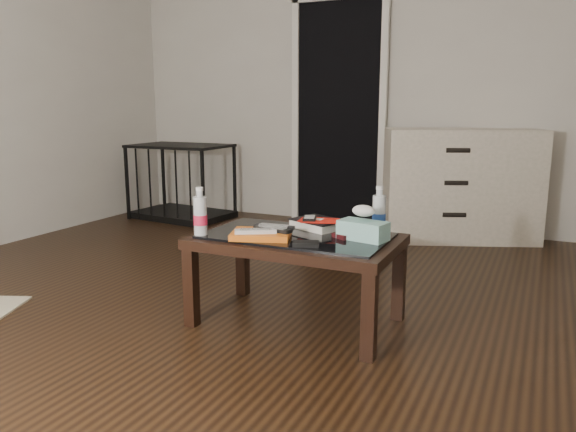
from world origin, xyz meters
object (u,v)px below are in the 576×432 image
pet_crate (182,194)px  tissue_box (363,230)px  dresser (461,185)px  textbook (318,224)px  coffee_table (297,247)px  water_bottle_right (379,210)px  water_bottle_left (200,211)px

pet_crate → tissue_box: 3.12m
dresser → textbook: (-0.43, -2.03, 0.03)m
coffee_table → pet_crate: size_ratio=1.04×
dresser → textbook: 2.07m
coffee_table → dresser: bearing=77.9°
coffee_table → water_bottle_right: water_bottle_right is taller
coffee_table → water_bottle_left: water_bottle_left is taller
coffee_table → water_bottle_right: 0.45m
textbook → water_bottle_right: 0.33m
dresser → coffee_table: bearing=-123.5°
dresser → tissue_box: bearing=-115.2°
dresser → pet_crate: (-2.58, -0.23, -0.22)m
dresser → textbook: dresser is taller
textbook → water_bottle_left: bearing=-118.1°
tissue_box → textbook: bearing=166.0°
water_bottle_right → textbook: bearing=-174.8°
coffee_table → pet_crate: pet_crate is taller
pet_crate → textbook: bearing=-33.5°
textbook → tissue_box: tissue_box is taller
dresser → water_bottle_left: (-0.90, -2.41, 0.13)m
pet_crate → textbook: pet_crate is taller
coffee_table → dresser: dresser is taller
pet_crate → dresser: bearing=11.4°
tissue_box → dresser: bearing=98.2°
dresser → tissue_box: size_ratio=5.65×
dresser → pet_crate: dresser is taller
dresser → water_bottle_right: 2.00m
dresser → tissue_box: 2.17m
tissue_box → water_bottle_right: bearing=92.6°
textbook → coffee_table: bearing=-80.5°
pet_crate → textbook: (2.15, -1.80, 0.25)m
textbook → water_bottle_right: size_ratio=1.05×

